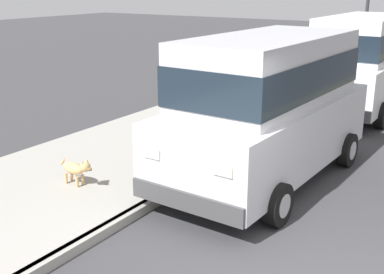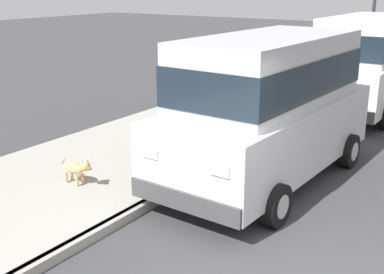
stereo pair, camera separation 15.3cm
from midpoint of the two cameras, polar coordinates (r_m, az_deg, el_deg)
name	(u,v)px [view 1 (the left image)]	position (r m, az deg, el deg)	size (l,w,h in m)	color
curb	(118,222)	(7.31, -9.01, -9.60)	(0.16, 64.00, 0.14)	gray
sidewalk	(33,194)	(8.53, -18.14, -6.25)	(3.60, 64.00, 0.14)	#99968E
car_silver_van	(268,102)	(8.59, 8.22, 3.93)	(2.27, 4.97, 2.52)	#BCBCC1
car_white_van	(363,59)	(14.14, 18.66, 8.41)	(2.18, 4.92, 2.52)	white
dog_tan	(76,169)	(8.42, -13.59, -3.53)	(0.76, 0.23, 0.49)	tan
fire_hydrant	(210,134)	(9.86, 1.60, 0.32)	(0.34, 0.24, 0.72)	gold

